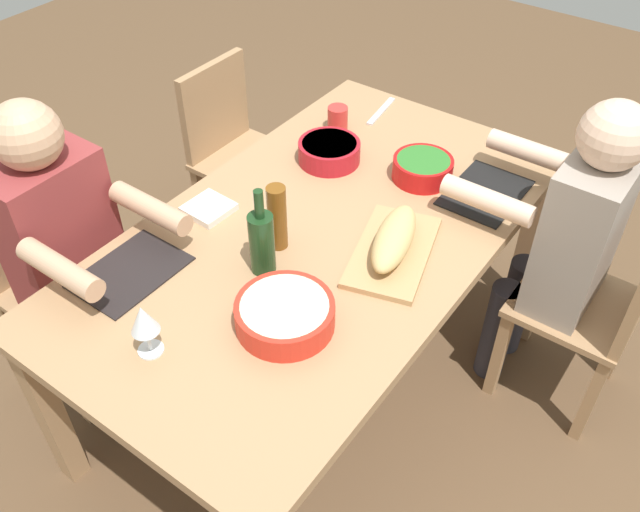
# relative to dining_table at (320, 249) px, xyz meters

# --- Properties ---
(ground_plane) EXTENTS (8.00, 8.00, 0.00)m
(ground_plane) POSITION_rel_dining_table_xyz_m (0.00, 0.00, -0.66)
(ground_plane) COLOR brown
(dining_table) EXTENTS (1.80, 1.01, 0.74)m
(dining_table) POSITION_rel_dining_table_xyz_m (0.00, 0.00, 0.00)
(dining_table) COLOR #A87F56
(dining_table) RESTS_ON ground_plane
(chair_far_left) EXTENTS (0.40, 0.40, 0.85)m
(chair_far_left) POSITION_rel_dining_table_xyz_m (-0.49, 0.82, -0.18)
(chair_far_left) COLOR #A87F56
(chair_far_left) RESTS_ON ground_plane
(diner_far_left) EXTENTS (0.41, 0.53, 1.20)m
(diner_far_left) POSITION_rel_dining_table_xyz_m (-0.49, 0.64, 0.04)
(diner_far_left) COLOR #2D2D38
(diner_far_left) RESTS_ON ground_plane
(chair_near_right) EXTENTS (0.40, 0.40, 0.85)m
(chair_near_right) POSITION_rel_dining_table_xyz_m (0.49, -0.82, -0.18)
(chair_near_right) COLOR #A87F56
(chair_near_right) RESTS_ON ground_plane
(diner_near_right) EXTENTS (0.41, 0.53, 1.20)m
(diner_near_right) POSITION_rel_dining_table_xyz_m (0.49, -0.64, 0.04)
(diner_near_right) COLOR #2D2D38
(diner_near_right) RESTS_ON ground_plane
(chair_near_left) EXTENTS (0.40, 0.40, 0.85)m
(chair_near_left) POSITION_rel_dining_table_xyz_m (-0.49, -0.82, -0.18)
(chair_near_left) COLOR #A87F56
(chair_near_left) RESTS_ON ground_plane
(serving_bowl_greens) EXTENTS (0.21, 0.21, 0.08)m
(serving_bowl_greens) POSITION_rel_dining_table_xyz_m (-0.45, 0.12, 0.12)
(serving_bowl_greens) COLOR red
(serving_bowl_greens) RESTS_ON dining_table
(serving_bowl_salad) EXTENTS (0.22, 0.22, 0.08)m
(serving_bowl_salad) POSITION_rel_dining_table_xyz_m (-0.34, -0.21, 0.12)
(serving_bowl_salad) COLOR #B21923
(serving_bowl_salad) RESTS_ON dining_table
(serving_bowl_pasta) EXTENTS (0.28, 0.28, 0.08)m
(serving_bowl_pasta) POSITION_rel_dining_table_xyz_m (0.39, 0.16, 0.12)
(serving_bowl_pasta) COLOR red
(serving_bowl_pasta) RESTS_ON dining_table
(cutting_board) EXTENTS (0.45, 0.32, 0.02)m
(cutting_board) POSITION_rel_dining_table_xyz_m (-0.04, 0.25, 0.09)
(cutting_board) COLOR tan
(cutting_board) RESTS_ON dining_table
(bread_loaf) EXTENTS (0.34, 0.19, 0.09)m
(bread_loaf) POSITION_rel_dining_table_xyz_m (-0.04, 0.25, 0.14)
(bread_loaf) COLOR tan
(bread_loaf) RESTS_ON cutting_board
(wine_bottle) EXTENTS (0.08, 0.08, 0.29)m
(wine_bottle) POSITION_rel_dining_table_xyz_m (0.25, -0.03, 0.19)
(wine_bottle) COLOR #193819
(wine_bottle) RESTS_ON dining_table
(beer_bottle) EXTENTS (0.06, 0.06, 0.22)m
(beer_bottle) POSITION_rel_dining_table_xyz_m (0.13, -0.06, 0.19)
(beer_bottle) COLOR brown
(beer_bottle) RESTS_ON dining_table
(wine_glass) EXTENTS (0.08, 0.08, 0.17)m
(wine_glass) POSITION_rel_dining_table_xyz_m (0.67, -0.07, 0.19)
(wine_glass) COLOR silver
(wine_glass) RESTS_ON dining_table
(placemat_far_left) EXTENTS (0.32, 0.23, 0.01)m
(placemat_far_left) POSITION_rel_dining_table_xyz_m (-0.49, 0.34, 0.08)
(placemat_far_left) COLOR black
(placemat_far_left) RESTS_ON dining_table
(placemat_near_right) EXTENTS (0.32, 0.23, 0.01)m
(placemat_near_right) POSITION_rel_dining_table_xyz_m (0.49, -0.34, 0.08)
(placemat_near_right) COLOR black
(placemat_near_right) RESTS_ON dining_table
(cup_near_left) EXTENTS (0.08, 0.08, 0.09)m
(cup_near_left) POSITION_rel_dining_table_xyz_m (-0.54, -0.31, 0.13)
(cup_near_left) COLOR red
(cup_near_left) RESTS_ON dining_table
(carving_knife) EXTENTS (0.23, 0.06, 0.01)m
(carving_knife) POSITION_rel_dining_table_xyz_m (-0.75, -0.24, 0.08)
(carving_knife) COLOR silver
(carving_knife) RESTS_ON dining_table
(napkin_stack) EXTENTS (0.15, 0.15, 0.02)m
(napkin_stack) POSITION_rel_dining_table_xyz_m (0.14, -0.36, 0.09)
(napkin_stack) COLOR white
(napkin_stack) RESTS_ON dining_table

